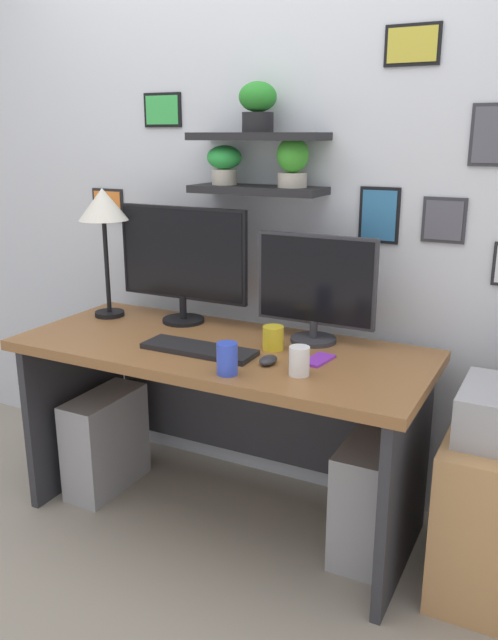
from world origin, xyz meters
TOP-DOWN VIEW (x-y plane):
  - ground_plane at (0.00, 0.00)m, footprint 8.00×8.00m
  - back_wall_assembly at (0.00, 0.44)m, footprint 4.40×0.24m
  - desk at (0.00, 0.05)m, footprint 1.61×0.68m
  - monitor_left at (-0.30, 0.22)m, footprint 0.60×0.18m
  - monitor_right at (0.30, 0.22)m, footprint 0.48×0.18m
  - keyboard at (-0.03, -0.10)m, footprint 0.44×0.14m
  - computer_mouse at (0.25, -0.10)m, footprint 0.06×0.09m
  - desk_lamp at (-0.65, 0.14)m, footprint 0.21×0.21m
  - cell_phone at (0.40, 0.01)m, footprint 0.09×0.15m
  - coffee_mug at (0.20, 0.05)m, footprint 0.08×0.08m
  - pen_cup at (0.39, -0.15)m, footprint 0.07×0.07m
  - water_cup at (0.17, -0.25)m, footprint 0.07×0.07m
  - computer_tower_left at (-0.58, -0.02)m, footprint 0.18×0.40m
  - computer_tower_right at (0.59, 0.07)m, footprint 0.18×0.40m

SIDE VIEW (x-z plane):
  - ground_plane at x=0.00m, z-range 0.00..0.00m
  - computer_tower_left at x=-0.58m, z-range 0.00..0.44m
  - computer_tower_right at x=0.59m, z-range 0.00..0.45m
  - desk at x=0.00m, z-range 0.16..0.91m
  - cell_phone at x=0.40m, z-range 0.75..0.76m
  - keyboard at x=-0.03m, z-range 0.75..0.77m
  - computer_mouse at x=0.25m, z-range 0.75..0.78m
  - coffee_mug at x=0.20m, z-range 0.75..0.84m
  - pen_cup at x=0.39m, z-range 0.75..0.85m
  - water_cup at x=0.17m, z-range 0.75..0.86m
  - monitor_right at x=0.30m, z-range 0.76..1.18m
  - monitor_left at x=-0.30m, z-range 0.78..1.27m
  - desk_lamp at x=-0.65m, z-range 0.93..1.49m
  - back_wall_assembly at x=0.00m, z-range 0.00..2.70m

